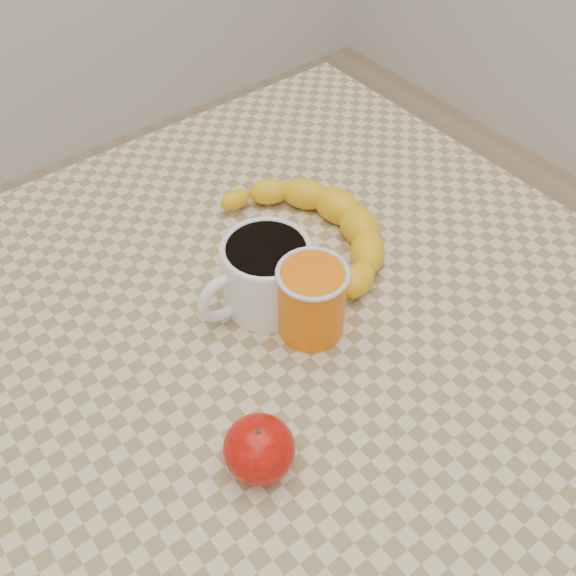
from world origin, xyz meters
TOP-DOWN VIEW (x-y plane):
  - ground at (0.00, 0.00)m, footprint 3.00×3.00m
  - table at (0.00, 0.00)m, footprint 0.80×0.80m
  - coffee_mug at (-0.02, 0.01)m, footprint 0.14×0.11m
  - orange_juice_glass at (-0.01, -0.05)m, footprint 0.08×0.08m
  - apple at (-0.15, -0.15)m, footprint 0.09×0.09m
  - banana at (0.08, 0.05)m, footprint 0.34×0.39m

SIDE VIEW (x-z plane):
  - ground at x=0.00m, z-range 0.00..0.00m
  - table at x=0.00m, z-range 0.29..1.04m
  - banana at x=0.08m, z-range 0.75..0.80m
  - apple at x=-0.15m, z-range 0.75..0.81m
  - coffee_mug at x=-0.02m, z-range 0.75..0.84m
  - orange_juice_glass at x=-0.01m, z-range 0.75..0.84m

